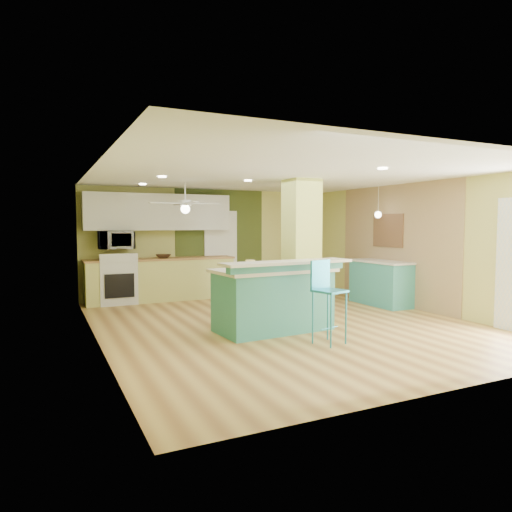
# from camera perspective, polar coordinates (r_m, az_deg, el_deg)

# --- Properties ---
(floor) EXTENTS (6.00, 7.00, 0.01)m
(floor) POSITION_cam_1_polar(r_m,az_deg,el_deg) (7.86, 3.41, -8.41)
(floor) COLOR olive
(floor) RESTS_ON ground
(ceiling) EXTENTS (6.00, 7.00, 0.01)m
(ceiling) POSITION_cam_1_polar(r_m,az_deg,el_deg) (7.72, 3.49, 10.10)
(ceiling) COLOR white
(ceiling) RESTS_ON wall_back
(wall_back) EXTENTS (6.00, 0.01, 2.50)m
(wall_back) POSITION_cam_1_polar(r_m,az_deg,el_deg) (10.89, -5.51, 1.70)
(wall_back) COLOR #C3C268
(wall_back) RESTS_ON floor
(wall_front) EXTENTS (6.00, 0.01, 2.50)m
(wall_front) POSITION_cam_1_polar(r_m,az_deg,el_deg) (4.93, 23.56, -1.38)
(wall_front) COLOR #C3C268
(wall_front) RESTS_ON floor
(wall_left) EXTENTS (0.01, 7.00, 2.50)m
(wall_left) POSITION_cam_1_polar(r_m,az_deg,el_deg) (6.77, -19.41, 0.10)
(wall_left) COLOR #C3C268
(wall_left) RESTS_ON floor
(wall_right) EXTENTS (0.01, 7.00, 2.50)m
(wall_right) POSITION_cam_1_polar(r_m,az_deg,el_deg) (9.51, 19.51, 1.16)
(wall_right) COLOR #C3C268
(wall_right) RESTS_ON floor
(wood_panel) EXTENTS (0.02, 3.40, 2.50)m
(wood_panel) POSITION_cam_1_polar(r_m,az_deg,el_deg) (9.93, 16.99, 1.32)
(wood_panel) COLOR #917353
(wood_panel) RESTS_ON floor
(olive_accent) EXTENTS (2.20, 0.02, 2.50)m
(olive_accent) POSITION_cam_1_polar(r_m,az_deg,el_deg) (10.94, -4.49, 1.72)
(olive_accent) COLOR #3F4C1E
(olive_accent) RESTS_ON floor
(interior_door) EXTENTS (0.82, 0.05, 2.00)m
(interior_door) POSITION_cam_1_polar(r_m,az_deg,el_deg) (10.93, -4.43, 0.40)
(interior_door) COLOR white
(interior_door) RESTS_ON floor
(column) EXTENTS (0.55, 0.55, 2.50)m
(column) POSITION_cam_1_polar(r_m,az_deg,el_deg) (8.45, 5.67, 1.04)
(column) COLOR #CAD663
(column) RESTS_ON floor
(kitchen_run) EXTENTS (3.25, 0.63, 0.94)m
(kitchen_run) POSITION_cam_1_polar(r_m,az_deg,el_deg) (10.28, -11.73, -2.85)
(kitchen_run) COLOR #CECE6C
(kitchen_run) RESTS_ON floor
(stove) EXTENTS (0.76, 0.66, 1.08)m
(stove) POSITION_cam_1_polar(r_m,az_deg,el_deg) (10.09, -16.96, -3.14)
(stove) COLOR silver
(stove) RESTS_ON floor
(upper_cabinets) EXTENTS (3.20, 0.34, 0.80)m
(upper_cabinets) POSITION_cam_1_polar(r_m,az_deg,el_deg) (10.33, -12.00, 5.39)
(upper_cabinets) COLOR silver
(upper_cabinets) RESTS_ON wall_back
(microwave) EXTENTS (0.70, 0.48, 0.39)m
(microwave) POSITION_cam_1_polar(r_m,az_deg,el_deg) (10.03, -17.08, 1.92)
(microwave) COLOR white
(microwave) RESTS_ON wall_back
(ceiling_fan) EXTENTS (1.41, 1.41, 0.61)m
(ceiling_fan) POSITION_cam_1_polar(r_m,az_deg,el_deg) (9.11, -8.83, 6.43)
(ceiling_fan) COLOR silver
(ceiling_fan) RESTS_ON ceiling
(pendant_lamp) EXTENTS (0.14, 0.14, 0.69)m
(pendant_lamp) POSITION_cam_1_polar(r_m,az_deg,el_deg) (9.82, 15.01, 5.04)
(pendant_lamp) COLOR white
(pendant_lamp) RESTS_ON ceiling
(wall_decor) EXTENTS (0.03, 0.90, 0.70)m
(wall_decor) POSITION_cam_1_polar(r_m,az_deg,el_deg) (10.06, 16.16, 3.08)
(wall_decor) COLOR brown
(wall_decor) RESTS_ON wood_panel
(peninsula) EXTENTS (2.15, 1.27, 1.14)m
(peninsula) POSITION_cam_1_polar(r_m,az_deg,el_deg) (7.22, 2.24, -5.23)
(peninsula) COLOR teal
(peninsula) RESTS_ON floor
(bar_stool) EXTENTS (0.48, 0.48, 1.18)m
(bar_stool) POSITION_cam_1_polar(r_m,az_deg,el_deg) (6.51, 8.68, -3.96)
(bar_stool) COLOR teal
(bar_stool) RESTS_ON floor
(side_counter) EXTENTS (0.61, 1.44, 0.92)m
(side_counter) POSITION_cam_1_polar(r_m,az_deg,el_deg) (9.88, 15.30, -3.23)
(side_counter) COLOR teal
(side_counter) RESTS_ON floor
(fruit_bowl) EXTENTS (0.40, 0.40, 0.08)m
(fruit_bowl) POSITION_cam_1_polar(r_m,az_deg,el_deg) (10.19, -11.50, -0.03)
(fruit_bowl) COLOR #352215
(fruit_bowl) RESTS_ON kitchen_run
(canister) EXTENTS (0.15, 0.15, 0.15)m
(canister) POSITION_cam_1_polar(r_m,az_deg,el_deg) (7.01, -0.73, -1.11)
(canister) COLOR yellow
(canister) RESTS_ON peninsula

